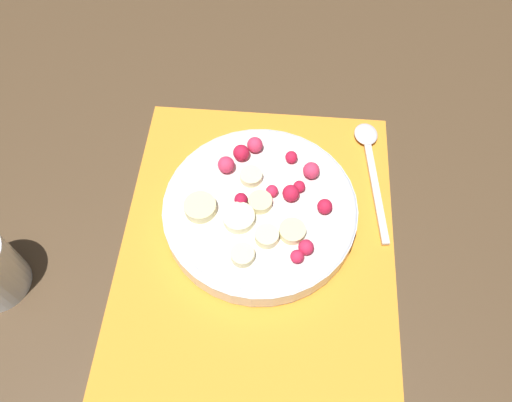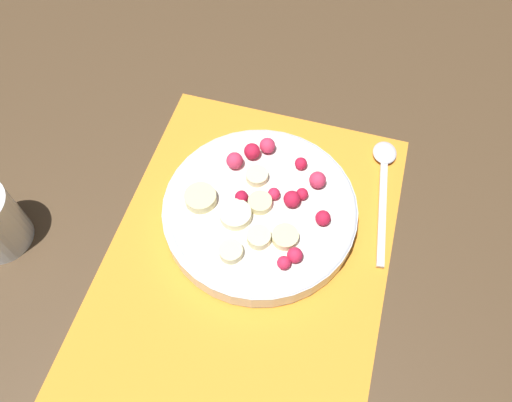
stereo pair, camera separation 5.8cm
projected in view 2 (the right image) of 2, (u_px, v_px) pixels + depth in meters
ground_plane at (247, 259)px, 0.59m from camera, size 3.00×3.00×0.00m
placemat at (247, 258)px, 0.59m from camera, size 0.45×0.33×0.01m
fruit_bowl at (256, 209)px, 0.60m from camera, size 0.23×0.23×0.05m
spoon at (384, 173)px, 0.64m from camera, size 0.18×0.04×0.01m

